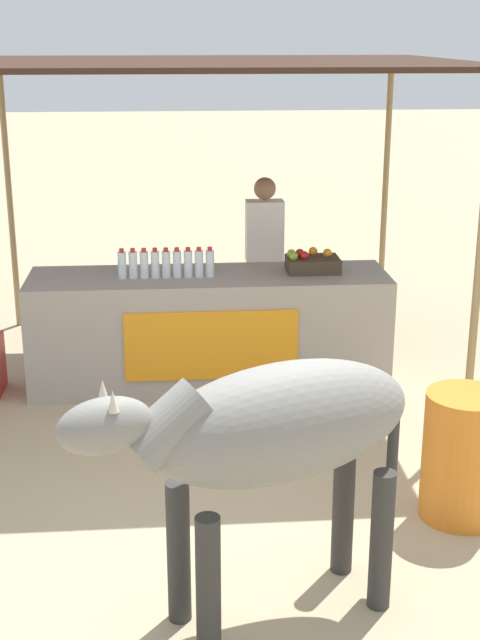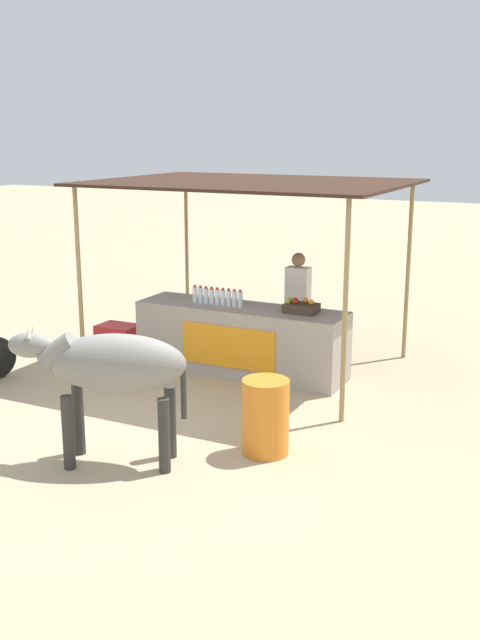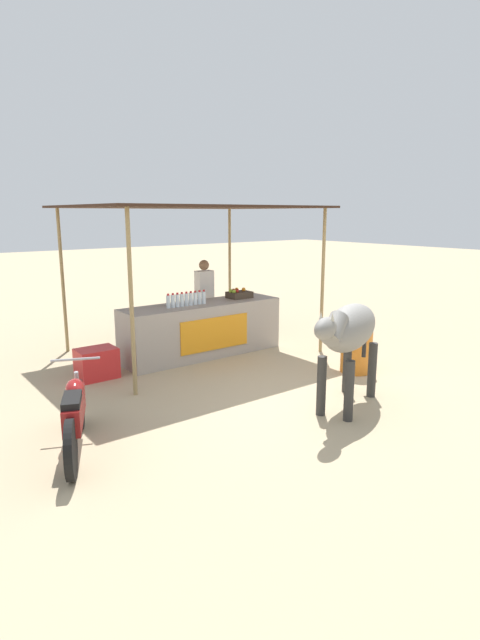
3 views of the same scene
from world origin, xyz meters
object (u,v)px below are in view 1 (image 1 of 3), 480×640
Objects in this scene: stall_counter at (209,330)px; cow at (271,433)px; fruit_crate at (312,263)px; vendor_behind_counter at (264,264)px; water_barrel at (463,456)px.

cow is at bearing -87.31° from stall_counter.
vendor_behind_counter reaches higher than fruit_crate.
vendor_behind_counter is at bearing 115.17° from fruit_crate.
cow reaches higher than fruit_crate.
stall_counter is 2.76m from water_barrel.
water_barrel is (0.90, -3.10, -0.44)m from vendor_behind_counter.
vendor_behind_counter is at bearing 106.26° from water_barrel.
fruit_crate is at bearing 103.49° from water_barrel.
stall_counter reaches higher than water_barrel.
cow is (-0.39, -4.00, 0.18)m from vendor_behind_counter.
fruit_crate is 0.54× the size of water_barrel.
fruit_crate is (0.87, 0.06, 0.55)m from stall_counter.
cow is (-1.30, -0.90, 0.63)m from water_barrel.
stall_counter is 3.30m from cow.
stall_counter is 3.67× the size of water_barrel.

